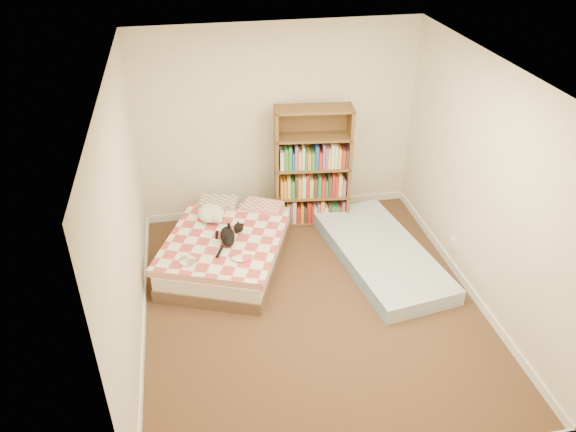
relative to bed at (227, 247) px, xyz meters
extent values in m
cube|color=#4B2E20|center=(0.80, -0.96, -0.21)|extent=(3.50, 4.00, 0.01)
cube|color=white|center=(0.80, -0.96, 2.29)|extent=(3.50, 4.00, 0.01)
cube|color=#ECE3C6|center=(0.80, 1.04, 1.04)|extent=(3.50, 0.01, 2.50)
cube|color=#ECE3C6|center=(0.80, -2.96, 1.04)|extent=(3.50, 0.01, 2.50)
cube|color=#ECE3C6|center=(-0.95, -0.96, 1.04)|extent=(0.01, 4.00, 2.50)
cube|color=#ECE3C6|center=(2.55, -0.96, 1.04)|extent=(0.01, 4.00, 2.50)
cube|color=white|center=(0.80, 1.03, -0.16)|extent=(3.50, 0.02, 0.10)
cube|color=white|center=(-0.94, -0.96, -0.16)|extent=(0.02, 4.00, 0.10)
cube|color=white|center=(2.54, -0.96, -0.16)|extent=(0.02, 4.00, 0.10)
cube|color=white|center=(2.53, -0.56, 0.09)|extent=(0.03, 0.09, 0.13)
cube|color=brown|center=(0.00, -0.03, -0.13)|extent=(1.74, 2.02, 0.15)
cube|color=silver|center=(0.00, -0.03, 0.03)|extent=(1.70, 1.98, 0.17)
cube|color=#C74A4A|center=(0.00, -0.03, 0.16)|extent=(1.68, 1.76, 0.09)
cube|color=gray|center=(-0.28, 0.61, 0.18)|extent=(0.55, 0.45, 0.13)
cube|color=#C74A4A|center=(0.28, 0.61, 0.18)|extent=(0.55, 0.45, 0.13)
cube|color=#50371B|center=(0.72, 0.70, 0.58)|extent=(0.07, 0.32, 1.57)
cube|color=#50371B|center=(1.62, 0.70, 0.58)|extent=(0.07, 0.32, 1.57)
cube|color=#50371B|center=(1.17, 0.84, 0.58)|extent=(0.94, 0.12, 1.57)
cube|color=#50371B|center=(1.17, 0.70, -0.19)|extent=(0.97, 0.42, 0.03)
cube|color=#50371B|center=(1.17, 0.70, 0.59)|extent=(0.97, 0.42, 0.03)
cube|color=#50371B|center=(1.17, 0.70, 1.34)|extent=(0.97, 0.42, 0.03)
cube|color=#789DC9|center=(1.78, -0.32, -0.12)|extent=(1.22, 2.16, 0.18)
ellipsoid|color=black|center=(0.00, -0.17, 0.26)|extent=(0.37, 0.36, 0.12)
sphere|color=black|center=(0.00, 0.02, 0.27)|extent=(0.16, 0.16, 0.11)
cone|color=black|center=(-0.03, 0.05, 0.32)|extent=(0.05, 0.05, 0.04)
cone|color=black|center=(0.04, 0.05, 0.32)|extent=(0.05, 0.05, 0.04)
cylinder|color=black|center=(0.10, -0.41, 0.23)|extent=(0.17, 0.17, 0.04)
ellipsoid|color=white|center=(-0.14, 0.31, 0.28)|extent=(0.40, 0.42, 0.17)
sphere|color=white|center=(-0.05, 0.20, 0.30)|extent=(0.17, 0.17, 0.13)
sphere|color=white|center=(0.00, 0.16, 0.29)|extent=(0.07, 0.07, 0.06)
sphere|color=white|center=(-0.28, 0.38, 0.27)|extent=(0.09, 0.09, 0.07)
camera|label=1|loc=(-0.31, -5.40, 3.76)|focal=35.00mm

